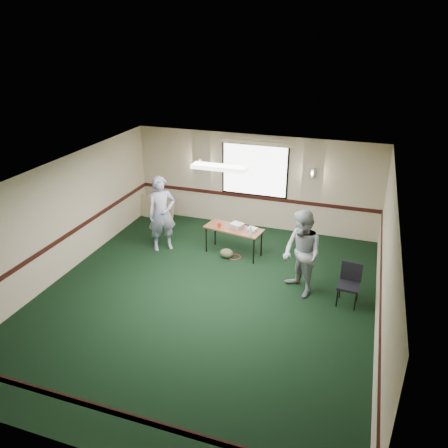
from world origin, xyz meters
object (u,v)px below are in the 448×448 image
(folding_table, at_px, (234,230))
(projector, at_px, (237,225))
(conference_chair, at_px, (350,280))
(person_right, at_px, (302,254))
(person_left, at_px, (162,214))

(folding_table, relative_size, projector, 5.04)
(folding_table, distance_m, conference_chair, 3.21)
(projector, distance_m, person_right, 2.28)
(person_left, distance_m, person_right, 3.86)
(person_left, bearing_deg, folding_table, -29.03)
(projector, relative_size, person_right, 0.16)
(conference_chair, xyz_separation_m, person_left, (-4.78, 0.98, 0.47))
(projector, bearing_deg, person_right, -15.28)
(person_left, bearing_deg, conference_chair, -49.72)
(person_left, relative_size, person_right, 1.03)
(person_left, height_order, person_right, person_left)
(projector, xyz_separation_m, person_right, (1.84, -1.33, 0.18))
(folding_table, height_order, conference_chair, conference_chair)
(folding_table, bearing_deg, conference_chair, -13.75)
(folding_table, xyz_separation_m, conference_chair, (2.94, -1.27, -0.16))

